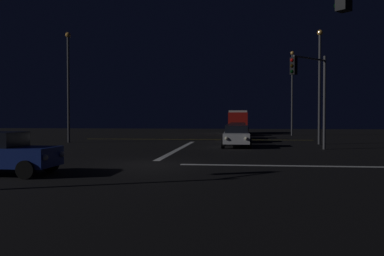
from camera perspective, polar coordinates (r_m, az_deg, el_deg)
The scene contains 13 objects.
ground at distance 18.24m, azimuth -5.96°, elevation -5.28°, with size 120.00×120.00×0.10m, color black.
stop_line_north at distance 27.27m, azimuth -1.77°, elevation -2.94°, with size 0.35×15.88×0.01m.
centre_line_ns at distance 38.76m, azimuth 0.70°, elevation -1.64°, with size 22.00×0.15×0.01m.
crosswalk_bar_east at distance 18.61m, azimuth 23.45°, elevation -5.09°, with size 15.88×0.40×0.01m.
sedan_white at distance 28.85m, azimuth 6.33°, elevation -1.12°, with size 2.02×4.33×1.57m.
sedan_silver at distance 34.72m, azimuth 6.27°, elevation -0.69°, with size 2.02×4.33×1.57m.
sedan_orange at distance 41.02m, azimuth 6.50°, elevation -0.37°, with size 2.02×4.33×1.57m.
sedan_green at distance 47.03m, azimuth 6.51°, elevation -0.14°, with size 2.02×4.33×1.57m.
box_truck at distance 54.07m, azimuth 6.54°, elevation 1.02°, with size 2.68×8.28×3.08m.
traffic_signal_ne at distance 26.81m, azimuth 16.69°, elevation 5.93°, with size 2.65×2.65×6.17m.
streetlamp_right_far at distance 49.06m, azimuth 14.06°, elevation 5.61°, with size 0.44×0.44×9.98m.
streetlamp_left_near at distance 35.64m, azimuth -17.19°, elevation 6.63°, with size 0.44×0.44×9.31m.
streetlamp_right_near at distance 33.28m, azimuth 17.70°, elevation 6.72°, with size 0.44×0.44×9.00m.
Camera 1 is at (3.92, -17.69, 2.07)m, focal length 37.48 mm.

